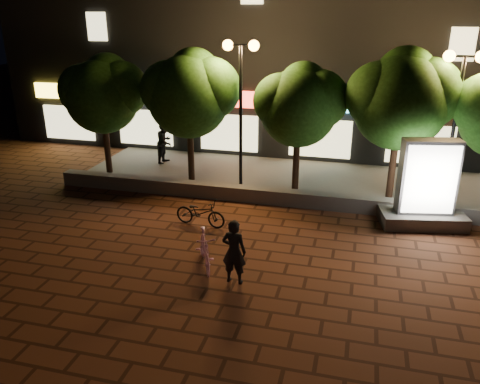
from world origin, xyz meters
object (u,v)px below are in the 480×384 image
(pedestrian, at_px, (165,142))
(street_lamp_right, at_px, (460,89))
(tree_far_left, at_px, (104,91))
(tree_mid, at_px, (300,102))
(tree_right, at_px, (402,96))
(street_lamp_left, at_px, (241,77))
(scooter_parked, at_px, (200,213))
(tree_left, at_px, (190,91))
(rider, at_px, (234,252))
(ad_kiosk, at_px, (426,191))
(scooter_pink, at_px, (205,249))

(pedestrian, bearing_deg, street_lamp_right, -96.88)
(tree_far_left, bearing_deg, tree_mid, -0.00)
(tree_mid, xyz_separation_m, tree_right, (3.31, 0.00, 0.35))
(street_lamp_left, relative_size, scooter_parked, 3.19)
(tree_right, bearing_deg, tree_left, -180.00)
(tree_far_left, relative_size, scooter_parked, 2.85)
(tree_far_left, distance_m, rider, 9.93)
(tree_mid, bearing_deg, scooter_parked, -122.40)
(tree_right, bearing_deg, scooter_parked, -146.42)
(tree_left, bearing_deg, tree_far_left, -180.00)
(street_lamp_right, height_order, ad_kiosk, street_lamp_right)
(rider, bearing_deg, tree_far_left, -40.41)
(tree_mid, distance_m, street_lamp_right, 5.00)
(scooter_pink, bearing_deg, street_lamp_right, 16.73)
(tree_right, height_order, scooter_parked, tree_right)
(tree_left, height_order, tree_right, tree_right)
(tree_far_left, relative_size, pedestrian, 2.59)
(tree_left, distance_m, scooter_parked, 5.10)
(scooter_parked, bearing_deg, tree_far_left, 60.59)
(ad_kiosk, height_order, scooter_parked, ad_kiosk)
(street_lamp_left, relative_size, pedestrian, 2.90)
(tree_right, height_order, street_lamp_left, street_lamp_left)
(tree_left, bearing_deg, scooter_pink, -67.71)
(street_lamp_left, xyz_separation_m, ad_kiosk, (6.20, -1.76, -2.94))
(street_lamp_right, xyz_separation_m, pedestrian, (-10.82, 2.01, -2.92))
(street_lamp_left, bearing_deg, pedestrian, 152.29)
(ad_kiosk, height_order, rider, ad_kiosk)
(tree_mid, bearing_deg, tree_left, 180.00)
(tree_mid, bearing_deg, street_lamp_left, -172.69)
(tree_right, distance_m, rider, 8.18)
(scooter_parked, bearing_deg, tree_left, 30.00)
(street_lamp_right, height_order, pedestrian, street_lamp_right)
(street_lamp_left, bearing_deg, tree_far_left, 177.24)
(tree_left, height_order, rider, tree_left)
(tree_mid, height_order, ad_kiosk, tree_mid)
(street_lamp_right, distance_m, scooter_parked, 8.87)
(tree_mid, relative_size, street_lamp_left, 0.87)
(ad_kiosk, distance_m, pedestrian, 10.71)
(tree_left, relative_size, tree_mid, 1.09)
(street_lamp_right, bearing_deg, tree_left, 178.32)
(tree_left, relative_size, pedestrian, 2.73)
(tree_right, relative_size, ad_kiosk, 1.88)
(scooter_pink, bearing_deg, tree_left, 86.57)
(pedestrian, bearing_deg, tree_left, -129.24)
(tree_mid, height_order, scooter_parked, tree_mid)
(tree_far_left, xyz_separation_m, scooter_parked, (5.09, -3.79, -2.87))
(tree_far_left, bearing_deg, scooter_parked, -36.69)
(tree_right, xyz_separation_m, street_lamp_left, (-5.36, -0.26, 0.46))
(tree_far_left, bearing_deg, pedestrian, 47.08)
(street_lamp_left, xyz_separation_m, rider, (1.49, -6.40, -3.21))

